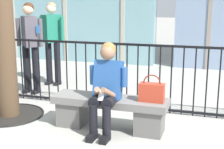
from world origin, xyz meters
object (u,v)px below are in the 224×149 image
(stone_bench, at_px, (110,110))
(seated_person_with_phone, at_px, (106,85))
(handbag_on_bench, at_px, (152,92))
(bystander_at_railing, at_px, (30,41))
(bystander_further_back, at_px, (52,37))

(stone_bench, height_order, seated_person_with_phone, seated_person_with_phone)
(handbag_on_bench, relative_size, bystander_at_railing, 0.21)
(seated_person_with_phone, relative_size, handbag_on_bench, 3.33)
(stone_bench, xyz_separation_m, bystander_further_back, (-1.91, 2.00, 0.73))
(seated_person_with_phone, height_order, bystander_further_back, bystander_further_back)
(bystander_further_back, bearing_deg, seated_person_with_phone, -48.18)
(seated_person_with_phone, bearing_deg, handbag_on_bench, 11.41)
(handbag_on_bench, height_order, bystander_further_back, bystander_further_back)
(bystander_at_railing, bearing_deg, stone_bench, -32.79)
(seated_person_with_phone, bearing_deg, bystander_at_railing, 144.58)
(seated_person_with_phone, distance_m, handbag_on_bench, 0.60)
(stone_bench, distance_m, seated_person_with_phone, 0.40)
(seated_person_with_phone, distance_m, bystander_at_railing, 2.48)
(seated_person_with_phone, relative_size, bystander_at_railing, 0.71)
(seated_person_with_phone, xyz_separation_m, handbag_on_bench, (0.59, 0.12, -0.07))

